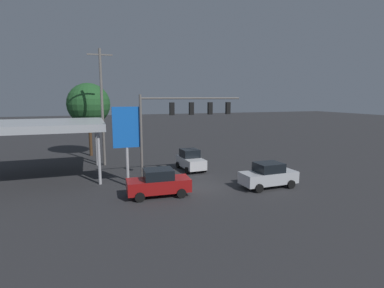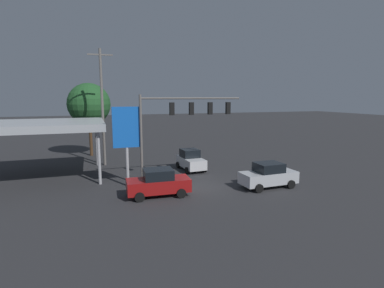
# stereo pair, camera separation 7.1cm
# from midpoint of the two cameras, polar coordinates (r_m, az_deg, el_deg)

# --- Properties ---
(ground_plane) EXTENTS (200.00, 200.00, 0.00)m
(ground_plane) POSITION_cam_midpoint_polar(r_m,az_deg,el_deg) (23.48, 1.68, -8.20)
(ground_plane) COLOR #2D2D30
(traffic_signal_assembly) EXTENTS (8.41, 0.43, 7.12)m
(traffic_signal_assembly) POSITION_cam_midpoint_polar(r_m,az_deg,el_deg) (24.01, -1.73, 5.37)
(traffic_signal_assembly) COLOR slate
(traffic_signal_assembly) RESTS_ON ground
(utility_pole) EXTENTS (2.40, 0.26, 11.59)m
(utility_pole) POSITION_cam_midpoint_polar(r_m,az_deg,el_deg) (31.38, -16.64, 7.06)
(utility_pole) COLOR slate
(utility_pole) RESTS_ON ground
(gas_station_canopy) EXTENTS (10.97, 8.36, 4.85)m
(gas_station_canopy) POSITION_cam_midpoint_polar(r_m,az_deg,el_deg) (28.38, -27.57, 3.06)
(gas_station_canopy) COLOR #B2B7BC
(gas_station_canopy) RESTS_ON ground
(price_sign) EXTENTS (2.05, 0.27, 6.20)m
(price_sign) POSITION_cam_midpoint_polar(r_m,az_deg,el_deg) (23.40, -12.34, 2.45)
(price_sign) COLOR #B7B7BC
(price_sign) RESTS_ON ground
(sedan_waiting) EXTENTS (4.48, 2.21, 1.93)m
(sedan_waiting) POSITION_cam_midpoint_polar(r_m,az_deg,el_deg) (21.36, -6.33, -7.34)
(sedan_waiting) COLOR maroon
(sedan_waiting) RESTS_ON ground
(sedan_far) EXTENTS (4.46, 2.18, 1.93)m
(sedan_far) POSITION_cam_midpoint_polar(r_m,az_deg,el_deg) (23.93, 14.43, -5.78)
(sedan_far) COLOR silver
(sedan_far) RESTS_ON ground
(hatchback_crossing) EXTENTS (2.13, 3.89, 1.97)m
(hatchback_crossing) POSITION_cam_midpoint_polar(r_m,az_deg,el_deg) (28.66, -0.19, -3.09)
(hatchback_crossing) COLOR silver
(hatchback_crossing) RESTS_ON ground
(street_tree) EXTENTS (4.89, 4.89, 8.54)m
(street_tree) POSITION_cam_midpoint_polar(r_m,az_deg,el_deg) (37.11, -18.97, 7.16)
(street_tree) COLOR #4C331E
(street_tree) RESTS_ON ground
(fire_hydrant) EXTENTS (0.24, 0.24, 0.88)m
(fire_hydrant) POSITION_cam_midpoint_polar(r_m,az_deg,el_deg) (22.01, -10.16, -8.33)
(fire_hydrant) COLOR red
(fire_hydrant) RESTS_ON ground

